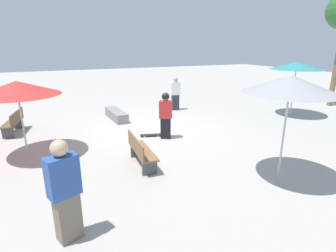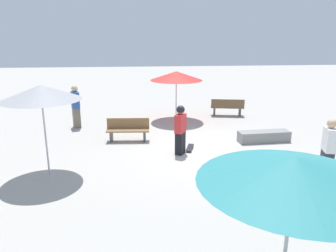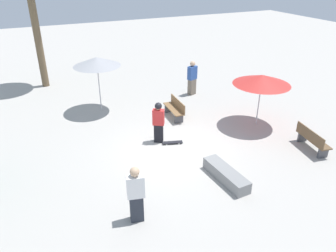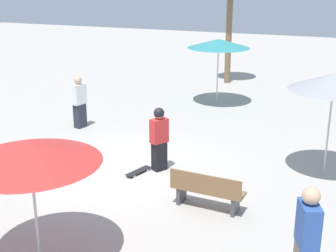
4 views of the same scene
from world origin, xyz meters
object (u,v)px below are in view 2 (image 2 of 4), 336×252
object	(u,v)px
shade_umbrella_teal	(294,170)
bystander_watching	(76,107)
bench_near	(128,130)
concrete_ledge	(264,136)
shade_umbrella_grey	(41,93)
bystander_far	(328,149)
shade_umbrella_red	(176,76)
bench_far	(227,107)
skater_main	(180,128)
skateboard	(190,148)

from	to	relation	value
shade_umbrella_teal	bystander_watching	bearing A→B (deg)	113.30
bench_near	concrete_ledge	bearing A→B (deg)	177.08
shade_umbrella_grey	bystander_far	bearing A→B (deg)	-7.00
bystander_watching	bench_near	bearing A→B (deg)	-153.29
shade_umbrella_teal	shade_umbrella_red	bearing A→B (deg)	90.51
bystander_watching	bystander_far	bearing A→B (deg)	-147.56
shade_umbrella_teal	shade_umbrella_red	xyz separation A→B (m)	(-0.10, 11.37, -0.28)
bench_far	shade_umbrella_teal	size ratio (longest dim) A/B	0.66
bench_far	bystander_far	distance (m)	7.38
shade_umbrella_red	bench_near	bearing A→B (deg)	-126.40
skater_main	bench_near	size ratio (longest dim) A/B	1.03
bench_near	bench_far	xyz separation A→B (m)	(4.77, 3.48, 0.00)
bench_near	shade_umbrella_grey	world-z (taller)	shade_umbrella_grey
skater_main	shade_umbrella_red	size ratio (longest dim) A/B	0.70
skateboard	bench_far	bearing A→B (deg)	-12.60
skateboard	concrete_ledge	bearing A→B (deg)	-62.25
skateboard	bench_far	xyz separation A→B (m)	(2.58, 4.62, 0.37)
shade_umbrella_teal	shade_umbrella_red	distance (m)	11.37
skater_main	bystander_watching	size ratio (longest dim) A/B	0.91
concrete_ledge	bench_far	bearing A→B (deg)	94.47
skater_main	concrete_ledge	size ratio (longest dim) A/B	0.85
skater_main	shade_umbrella_grey	world-z (taller)	shade_umbrella_grey
bench_near	bystander_watching	xyz separation A→B (m)	(-2.26, 2.09, 0.49)
skateboard	bystander_far	distance (m)	4.43
shade_umbrella_grey	shade_umbrella_red	world-z (taller)	shade_umbrella_grey
bystander_watching	bystander_far	world-z (taller)	bystander_watching
bystander_watching	concrete_ledge	bearing A→B (deg)	-130.47
shade_umbrella_red	bystander_far	world-z (taller)	shade_umbrella_red
skater_main	shade_umbrella_red	xyz separation A→B (m)	(0.38, 4.51, 1.17)
shade_umbrella_grey	shade_umbrella_teal	bearing A→B (deg)	-51.07
shade_umbrella_grey	shade_umbrella_red	bearing A→B (deg)	53.15
shade_umbrella_red	bystander_far	size ratio (longest dim) A/B	1.39
bench_far	shade_umbrella_grey	xyz separation A→B (m)	(-6.97, -6.36, 1.97)
skater_main	bench_far	xyz separation A→B (m)	(2.98, 5.04, -0.48)
bench_far	bystander_far	bearing A→B (deg)	-73.18
skateboard	shade_umbrella_grey	size ratio (longest dim) A/B	0.32
bench_near	shade_umbrella_red	size ratio (longest dim) A/B	0.68
concrete_ledge	bench_near	world-z (taller)	bench_near
bench_far	bystander_watching	size ratio (longest dim) A/B	0.90
skateboard	bench_far	size ratio (longest dim) A/B	0.50
shade_umbrella_grey	shade_umbrella_red	size ratio (longest dim) A/B	1.09
bench_far	bystander_far	xyz separation A→B (m)	(0.84, -7.32, 0.43)
concrete_ledge	skateboard	bearing A→B (deg)	-168.83
skateboard	shade_umbrella_grey	xyz separation A→B (m)	(-4.39, -1.74, 2.34)
shade_umbrella_teal	skater_main	bearing A→B (deg)	94.03
concrete_ledge	bystander_watching	size ratio (longest dim) A/B	1.07
skateboard	shade_umbrella_teal	world-z (taller)	shade_umbrella_teal
concrete_ledge	bench_near	bearing A→B (deg)	173.53
skater_main	skateboard	distance (m)	1.02
skater_main	concrete_ledge	world-z (taller)	skater_main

